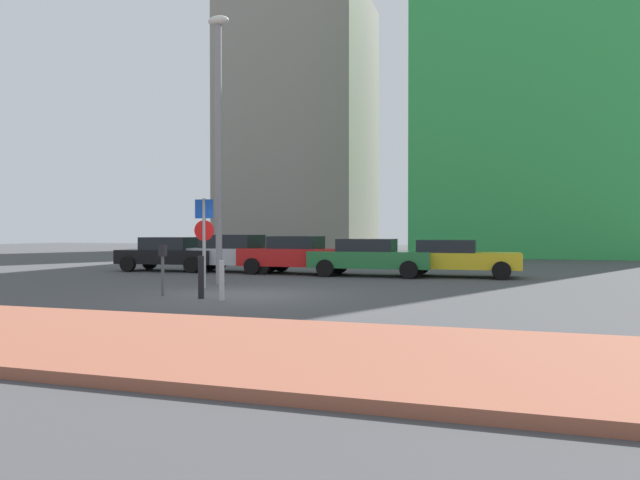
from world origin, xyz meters
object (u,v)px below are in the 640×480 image
parking_sign_post (204,232)px  traffic_bollard_near (201,277)px  parked_car_black (170,253)px  parked_car_yellow (456,257)px  parked_car_green (370,257)px  traffic_bollard_mid (222,280)px  parked_car_red (296,255)px  parked_car_silver (237,253)px  street_lamp (219,130)px  parking_meter (163,263)px

parking_sign_post → traffic_bollard_near: (1.15, -2.25, -1.11)m
parked_car_black → parked_car_yellow: size_ratio=1.00×
parked_car_yellow → parked_car_green: bearing=-170.7°
parked_car_yellow → traffic_bollard_mid: (-4.90, -8.96, -0.24)m
parked_car_black → parked_car_yellow: parked_car_black is taller
parked_car_black → parked_car_yellow: bearing=1.4°
parked_car_red → parked_car_green: bearing=-4.4°
parked_car_green → parked_car_silver: bearing=174.7°
parked_car_yellow → parking_sign_post: bearing=-135.8°
parked_car_yellow → parked_car_red: bearing=-177.4°
parked_car_green → traffic_bollard_mid: parked_car_green is taller
parked_car_silver → street_lamp: 6.74m
parked_car_green → traffic_bollard_mid: size_ratio=4.72×
traffic_bollard_near → traffic_bollard_mid: bearing=-15.8°
parked_car_black → traffic_bollard_mid: parked_car_black is taller
parked_car_silver → traffic_bollard_mid: bearing=-66.7°
parking_sign_post → parking_meter: bearing=-92.7°
parked_car_black → street_lamp: 7.92m
parked_car_yellow → street_lamp: (-6.99, -5.06, 4.15)m
parked_car_black → parking_sign_post: 8.08m
parked_car_black → parked_car_red: bearing=0.1°
parked_car_silver → traffic_bollard_mid: size_ratio=4.70×
parked_car_black → parked_car_green: parked_car_black is taller
parked_car_silver → parked_car_green: bearing=-5.3°
parked_car_black → parked_car_green: bearing=-1.5°
parked_car_green → parking_sign_post: parking_sign_post is taller
parking_meter → traffic_bollard_near: (1.24, -0.25, -0.32)m
traffic_bollard_near → street_lamp: bearing=111.0°
parked_car_green → parked_car_red: bearing=175.6°
parked_car_black → parked_car_silver: bearing=5.7°
parking_sign_post → parking_meter: parking_sign_post is taller
parked_car_green → parked_car_yellow: bearing=9.3°
parked_car_black → traffic_bollard_near: parked_car_black is taller
parked_car_silver → traffic_bollard_near: 9.36m
parked_car_green → traffic_bollard_near: 8.63m
parked_car_green → traffic_bollard_mid: 8.65m
parking_sign_post → traffic_bollard_near: bearing=-63.0°
parked_car_yellow → traffic_bollard_near: parked_car_yellow is taller
street_lamp → traffic_bollard_mid: 6.24m
parked_car_black → parking_sign_post: parking_sign_post is taller
parked_car_red → parked_car_green: parked_car_red is taller
parked_car_black → parked_car_red: size_ratio=0.97×
parked_car_green → traffic_bollard_near: parked_car_green is taller
parked_car_black → traffic_bollard_mid: size_ratio=4.53×
parked_car_green → parking_sign_post: bearing=-121.0°
parked_car_silver → parked_car_red: (2.68, -0.29, -0.04)m
parked_car_silver → parked_car_yellow: 8.77m
parked_car_yellow → traffic_bollard_mid: size_ratio=4.55×
parking_sign_post → parked_car_yellow: bearing=44.2°
parked_car_green → parking_meter: (-3.71, -8.01, 0.12)m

